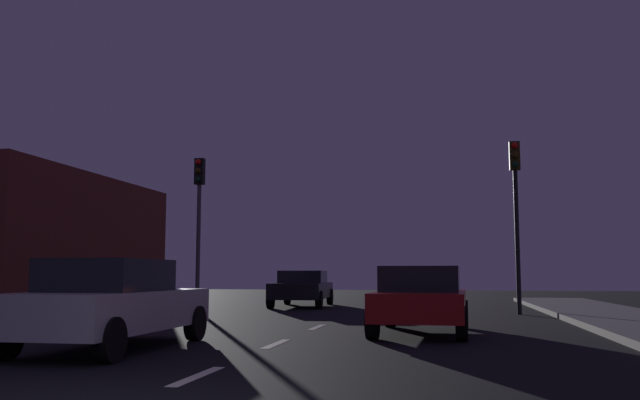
# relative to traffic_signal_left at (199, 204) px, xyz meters

# --- Properties ---
(ground_plane) EXTENTS (80.00, 80.00, 0.00)m
(ground_plane) POSITION_rel_traffic_signal_left_xyz_m (5.25, -9.12, -3.61)
(ground_plane) COLOR black
(lane_stripe_second) EXTENTS (0.16, 1.60, 0.01)m
(lane_stripe_second) POSITION_rel_traffic_signal_left_xyz_m (5.25, -13.52, -3.60)
(lane_stripe_second) COLOR silver
(lane_stripe_second) RESTS_ON ground_plane
(lane_stripe_third) EXTENTS (0.16, 1.60, 0.01)m
(lane_stripe_third) POSITION_rel_traffic_signal_left_xyz_m (5.25, -9.72, -3.60)
(lane_stripe_third) COLOR silver
(lane_stripe_third) RESTS_ON ground_plane
(lane_stripe_fourth) EXTENTS (0.16, 1.60, 0.01)m
(lane_stripe_fourth) POSITION_rel_traffic_signal_left_xyz_m (5.25, -5.92, -3.60)
(lane_stripe_fourth) COLOR silver
(lane_stripe_fourth) RESTS_ON ground_plane
(traffic_signal_left) EXTENTS (0.32, 0.38, 5.17)m
(traffic_signal_left) POSITION_rel_traffic_signal_left_xyz_m (0.00, 0.00, 0.00)
(traffic_signal_left) COLOR #4C4C51
(traffic_signal_left) RESTS_ON ground_plane
(traffic_signal_right) EXTENTS (0.32, 0.38, 5.37)m
(traffic_signal_right) POSITION_rel_traffic_signal_left_xyz_m (10.40, 0.00, 0.12)
(traffic_signal_right) COLOR black
(traffic_signal_right) RESTS_ON ground_plane
(car_stopped_ahead) EXTENTS (2.00, 4.15, 1.39)m
(car_stopped_ahead) POSITION_rel_traffic_signal_left_xyz_m (7.71, -7.16, -2.89)
(car_stopped_ahead) COLOR #B21919
(car_stopped_ahead) RESTS_ON ground_plane
(car_adjacent_lane) EXTENTS (1.87, 4.37, 1.47)m
(car_adjacent_lane) POSITION_rel_traffic_signal_left_xyz_m (2.79, -11.07, -2.85)
(car_adjacent_lane) COLOR silver
(car_adjacent_lane) RESTS_ON ground_plane
(car_oncoming_far) EXTENTS (2.23, 4.70, 1.36)m
(car_oncoming_far) POSITION_rel_traffic_signal_left_xyz_m (2.77, 3.88, -2.89)
(car_oncoming_far) COLOR black
(car_oncoming_far) RESTS_ON ground_plane
(storefront_left) EXTENTS (5.29, 9.84, 4.44)m
(storefront_left) POSITION_rel_traffic_signal_left_xyz_m (-5.40, -1.35, -1.39)
(storefront_left) COLOR maroon
(storefront_left) RESTS_ON ground_plane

